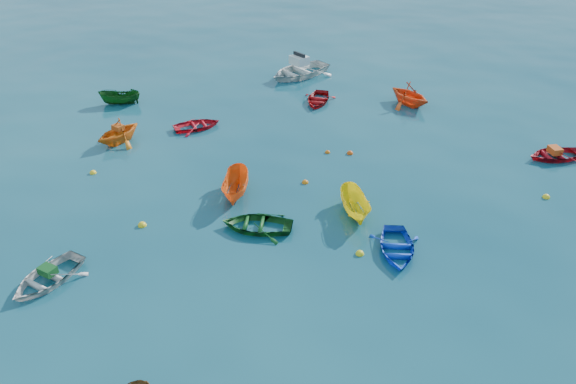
# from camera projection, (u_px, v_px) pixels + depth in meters

# --- Properties ---
(ground) EXTENTS (160.00, 160.00, 0.00)m
(ground) POSITION_uv_depth(u_px,v_px,m) (262.00, 264.00, 22.81)
(ground) COLOR #0B3C50
(ground) RESTS_ON ground
(dinghy_white_near) EXTENTS (3.07, 3.66, 0.65)m
(dinghy_white_near) POSITION_uv_depth(u_px,v_px,m) (48.00, 281.00, 21.90)
(dinghy_white_near) COLOR beige
(dinghy_white_near) RESTS_ON ground
(dinghy_blue_se) EXTENTS (2.59, 3.31, 0.63)m
(dinghy_blue_se) POSITION_uv_depth(u_px,v_px,m) (396.00, 251.00, 23.49)
(dinghy_blue_se) COLOR blue
(dinghy_blue_se) RESTS_ON ground
(dinghy_orange_w) EXTENTS (3.38, 3.58, 1.50)m
(dinghy_orange_w) POSITION_uv_depth(u_px,v_px,m) (120.00, 142.00, 32.12)
(dinghy_orange_w) COLOR orange
(dinghy_orange_w) RESTS_ON ground
(sampan_yellow_mid) EXTENTS (2.10, 3.16, 1.14)m
(sampan_yellow_mid) POSITION_uv_depth(u_px,v_px,m) (355.00, 214.00, 25.87)
(sampan_yellow_mid) COLOR yellow
(sampan_yellow_mid) RESTS_ON ground
(dinghy_green_e) EXTENTS (3.34, 2.52, 0.65)m
(dinghy_green_e) POSITION_uv_depth(u_px,v_px,m) (257.00, 228.00, 24.92)
(dinghy_green_e) COLOR #114C1A
(dinghy_green_e) RESTS_ON ground
(dinghy_red_nw) EXTENTS (3.44, 3.25, 0.58)m
(dinghy_red_nw) POSITION_uv_depth(u_px,v_px,m) (197.00, 128.00, 33.69)
(dinghy_red_nw) COLOR red
(dinghy_red_nw) RESTS_ON ground
(sampan_orange_n) EXTENTS (1.63, 3.26, 1.21)m
(sampan_orange_n) POSITION_uv_depth(u_px,v_px,m) (237.00, 195.00, 27.25)
(sampan_orange_n) COLOR orange
(sampan_orange_n) RESTS_ON ground
(dinghy_red_ne) EXTENTS (3.64, 3.19, 0.63)m
(dinghy_red_ne) POSITION_uv_depth(u_px,v_px,m) (554.00, 158.00, 30.49)
(dinghy_red_ne) COLOR #A80E19
(dinghy_red_ne) RESTS_ON ground
(dinghy_red_far) EXTENTS (2.18, 3.00, 0.61)m
(dinghy_red_far) POSITION_uv_depth(u_px,v_px,m) (318.00, 102.00, 37.07)
(dinghy_red_far) COLOR #AB0E11
(dinghy_red_far) RESTS_ON ground
(dinghy_orange_far) EXTENTS (4.04, 3.99, 1.61)m
(dinghy_orange_far) POSITION_uv_depth(u_px,v_px,m) (408.00, 105.00, 36.72)
(dinghy_orange_far) COLOR #F84E17
(dinghy_orange_far) RESTS_ON ground
(sampan_green_far) EXTENTS (2.82, 1.71, 1.03)m
(sampan_green_far) POSITION_uv_depth(u_px,v_px,m) (121.00, 104.00, 36.80)
(sampan_green_far) COLOR #0F4312
(sampan_green_far) RESTS_ON ground
(motorboat_white) EXTENTS (5.77, 6.04, 1.62)m
(motorboat_white) POSITION_uv_depth(u_px,v_px,m) (299.00, 76.00, 41.31)
(motorboat_white) COLOR silver
(motorboat_white) RESTS_ON ground
(tarp_green_a) EXTENTS (0.76, 0.66, 0.31)m
(tarp_green_a) POSITION_uv_depth(u_px,v_px,m) (48.00, 270.00, 21.72)
(tarp_green_a) COLOR #134E1C
(tarp_green_a) RESTS_ON dinghy_white_near
(tarp_orange_a) EXTENTS (0.74, 0.66, 0.29)m
(tarp_orange_a) POSITION_uv_depth(u_px,v_px,m) (118.00, 127.00, 31.68)
(tarp_orange_a) COLOR #B74812
(tarp_orange_a) RESTS_ON dinghy_orange_w
(tarp_orange_b) EXTENTS (0.77, 0.86, 0.34)m
(tarp_orange_b) POSITION_uv_depth(u_px,v_px,m) (555.00, 150.00, 30.22)
(tarp_orange_b) COLOR #D74C16
(tarp_orange_b) RESTS_ON dinghy_red_ne
(buoy_ye_a) EXTENTS (0.39, 0.39, 0.39)m
(buoy_ye_a) POSITION_uv_depth(u_px,v_px,m) (142.00, 226.00, 25.08)
(buoy_ye_a) COLOR yellow
(buoy_ye_a) RESTS_ON ground
(buoy_ye_b) EXTENTS (0.34, 0.34, 0.34)m
(buoy_ye_b) POSITION_uv_depth(u_px,v_px,m) (93.00, 173.00, 29.07)
(buoy_ye_b) COLOR yellow
(buoy_ye_b) RESTS_ON ground
(buoy_or_c) EXTENTS (0.33, 0.33, 0.33)m
(buoy_or_c) POSITION_uv_depth(u_px,v_px,m) (305.00, 183.00, 28.25)
(buoy_or_c) COLOR orange
(buoy_or_c) RESTS_ON ground
(buoy_ye_c) EXTENTS (0.36, 0.36, 0.36)m
(buoy_ye_c) POSITION_uv_depth(u_px,v_px,m) (360.00, 254.00, 23.34)
(buoy_ye_c) COLOR yellow
(buoy_ye_c) RESTS_ON ground
(buoy_or_d) EXTENTS (0.35, 0.35, 0.35)m
(buoy_or_d) POSITION_uv_depth(u_px,v_px,m) (350.00, 154.00, 30.90)
(buoy_or_d) COLOR #D3470B
(buoy_or_d) RESTS_ON ground
(buoy_ye_d) EXTENTS (0.35, 0.35, 0.35)m
(buoy_ye_d) POSITION_uv_depth(u_px,v_px,m) (125.00, 131.00, 33.30)
(buoy_ye_d) COLOR gold
(buoy_ye_d) RESTS_ON ground
(buoy_or_e) EXTENTS (0.29, 0.29, 0.29)m
(buoy_or_e) POSITION_uv_depth(u_px,v_px,m) (327.00, 153.00, 31.00)
(buoy_or_e) COLOR #D05C0B
(buoy_or_e) RESTS_ON ground
(buoy_ye_e) EXTENTS (0.36, 0.36, 0.36)m
(buoy_ye_e) POSITION_uv_depth(u_px,v_px,m) (546.00, 197.00, 27.08)
(buoy_ye_e) COLOR yellow
(buoy_ye_e) RESTS_ON ground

